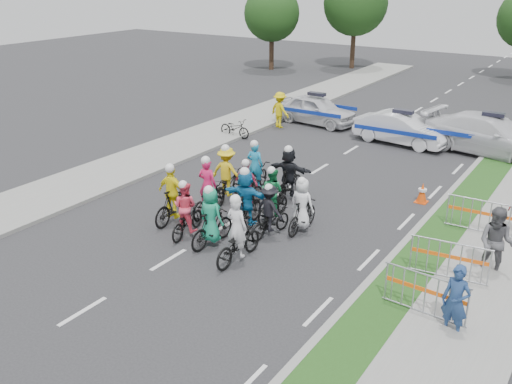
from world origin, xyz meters
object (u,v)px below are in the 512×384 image
Objects in this scene: rider_2 at (186,215)px; marshal_hiviz at (280,110)px; rider_0 at (238,239)px; rider_3 at (173,200)px; rider_11 at (289,177)px; parked_bike at (235,128)px; barrier_2 at (480,218)px; rider_8 at (272,199)px; tree_3 at (356,3)px; police_car_0 at (316,110)px; rider_5 at (246,203)px; rider_12 at (256,174)px; spectator_1 at (496,243)px; rider_7 at (302,210)px; rider_1 at (211,222)px; rider_10 at (227,178)px; tree_0 at (272,13)px; rider_6 at (208,195)px; rider_4 at (270,215)px; cone_0 at (422,193)px; police_car_2 at (491,135)px; spectator_0 at (456,301)px; police_car_1 at (402,129)px; rider_9 at (247,190)px; barrier_1 at (449,262)px; barrier_0 at (425,296)px.

rider_2 is 12.71m from marshal_hiviz.
rider_0 reaches higher than rider_3.
rider_11 reaches higher than parked_bike.
rider_2 is at bearing -146.79° from barrier_2.
tree_3 is (-9.94, 28.10, 4.22)m from rider_8.
rider_3 is 0.46× the size of police_car_0.
rider_2 is 0.90× the size of rider_5.
rider_12 is 8.58m from spectator_1.
rider_7 is at bearing -130.35° from parked_bike.
rider_5 is 1.01× the size of rider_12.
rider_1 is 0.93× the size of rider_5.
rider_0 is at bearing 122.76° from rider_10.
tree_0 is (-20.70, 21.73, 3.63)m from barrier_2.
rider_5 is at bearing -61.04° from rider_0.
police_car_0 is at bearing -71.61° from tree_3.
rider_6 is 0.32× the size of tree_0.
rider_5 is 0.47× the size of police_car_0.
rider_5 is 10.06m from parked_bike.
rider_0 is 2.25m from rider_2.
rider_5 is at bearing -92.97° from rider_1.
rider_4 is 2.45× the size of cone_0.
tree_3 is (-14.14, 17.28, 4.06)m from police_car_2.
rider_11 is 8.40m from spectator_0.
police_car_0 is at bearing -58.52° from rider_4.
spectator_1 reaches higher than barrier_2.
police_car_0 is at bearing -85.49° from rider_6.
parked_bike is (-7.05, 9.88, -0.21)m from rider_0.
rider_8 is 1.00× the size of marshal_hiviz.
rider_6 reaches higher than rider_11.
rider_10 is 0.47× the size of police_car_1.
rider_7 is 12.86m from police_car_0.
rider_7 is 2.59m from rider_11.
spectator_0 reaches higher than cone_0.
rider_9 is 0.90× the size of rider_11.
marshal_hiviz is at bearing 136.91° from barrier_1.
rider_10 reaches higher than police_car_0.
rider_12 reaches higher than barrier_1.
rider_1 is at bearing 177.45° from barrier_0.
marshal_hiviz reaches higher than barrier_0.
marshal_hiviz is at bearing -59.19° from rider_11.
barrier_0 is 5.17m from barrier_2.
rider_1 is 2.25m from rider_6.
parked_bike is at bearing -43.45° from rider_11.
rider_9 is 0.41× the size of police_car_0.
barrier_0 is 34.14m from tree_0.
rider_2 is 0.92× the size of rider_12.
parked_bike is (-12.13, 9.80, -0.12)m from barrier_0.
rider_8 is 0.91× the size of rider_11.
rider_8 is 0.91× the size of rider_12.
barrier_1 is at bearing -177.90° from rider_2.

